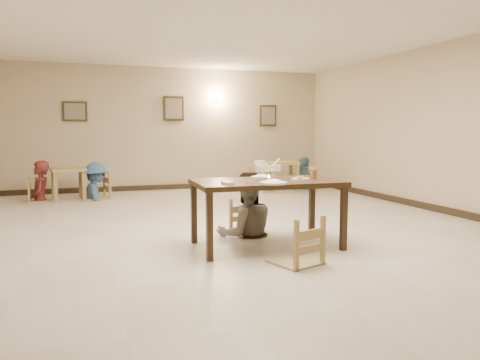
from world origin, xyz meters
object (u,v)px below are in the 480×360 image
object	(u,v)px
bg_table_left	(68,174)
bg_diner_b	(95,162)
chair_near	(296,218)
bg_table_right	(282,167)
bg_diner_a	(39,161)
bg_diner_c	(261,160)
main_table	(267,187)
bg_chair_rr	(304,170)
main_diner	(246,172)
bg_chair_lr	(96,174)
bg_chair_rl	(261,169)
drink_glass	(313,173)
curry_warmer	(269,168)
bg_chair_ll	(40,179)
bg_diner_d	(304,156)
chair_far	(248,202)

from	to	relation	value
bg_table_left	bg_diner_b	size ratio (longest dim) A/B	0.48
chair_near	bg_table_right	size ratio (longest dim) A/B	1.25
bg_diner_a	bg_diner_c	distance (m)	4.90
main_table	chair_near	world-z (taller)	chair_near
bg_chair_rr	main_diner	bearing A→B (deg)	-45.43
bg_chair_lr	bg_diner_c	xyz separation A→B (m)	(3.79, 0.05, 0.22)
chair_near	bg_chair_rl	bearing A→B (deg)	-125.70
drink_glass	bg_table_right	size ratio (longest dim) A/B	0.19
curry_warmer	bg_diner_a	xyz separation A→B (m)	(-3.05, 5.04, -0.15)
main_table	bg_diner_a	world-z (taller)	bg_diner_a
curry_warmer	main_table	bearing A→B (deg)	117.02
bg_diner_c	bg_chair_lr	bearing A→B (deg)	-70.12
chair_near	bg_diner_b	world-z (taller)	bg_diner_b
bg_table_left	bg_chair_ll	distance (m)	0.56
bg_table_left	bg_chair_rr	world-z (taller)	bg_chair_rr
bg_chair_lr	bg_diner_a	bearing A→B (deg)	-103.38
bg_chair_ll	bg_diner_d	bearing A→B (deg)	-93.15
main_diner	bg_diner_a	xyz separation A→B (m)	(-3.02, 4.28, -0.04)
chair_far	bg_chair_ll	bearing A→B (deg)	117.12
bg_table_right	chair_near	bearing A→B (deg)	-112.31
chair_far	drink_glass	xyz separation A→B (m)	(0.63, -0.76, 0.47)
main_diner	drink_glass	xyz separation A→B (m)	(0.67, -0.70, 0.03)
main_diner	bg_chair_ll	bearing A→B (deg)	-52.04
chair_far	bg_chair_ll	world-z (taller)	bg_chair_ll
bg_chair_lr	bg_diner_a	xyz separation A→B (m)	(-1.11, -0.00, 0.30)
bg_chair_ll	bg_diner_d	xyz separation A→B (m)	(6.02, 0.01, 0.36)
main_table	bg_chair_ll	bearing A→B (deg)	122.82
chair_far	bg_table_left	size ratio (longest dim) A/B	1.18
main_table	chair_far	distance (m)	0.85
main_diner	bg_diner_b	xyz separation A→B (m)	(-1.91, 4.28, -0.09)
chair_near	bg_chair_rr	xyz separation A→B (m)	(2.96, 5.82, -0.00)
curry_warmer	bg_diner_d	size ratio (longest dim) A/B	0.20
bg_table_right	bg_diner_a	xyz separation A→B (m)	(-5.46, -0.05, 0.27)
bg_chair_lr	bg_diner_d	distance (m)	4.92
main_diner	bg_chair_ll	xyz separation A→B (m)	(-3.02, 4.28, -0.41)
bg_diner_b	curry_warmer	bearing A→B (deg)	-170.92
chair_far	main_diner	xyz separation A→B (m)	(-0.05, -0.06, 0.43)
main_diner	bg_diner_b	bearing A→B (deg)	-63.19
bg_table_right	bg_chair_lr	bearing A→B (deg)	-179.33
bg_chair_lr	bg_diner_c	bearing A→B (deg)	77.36
bg_diner_c	bg_chair_rl	bearing A→B (deg)	109.13
drink_glass	bg_diner_a	distance (m)	6.20
bg_chair_rr	bg_chair_rl	bearing A→B (deg)	-102.67
bg_diner_d	bg_chair_ll	bearing A→B (deg)	84.56
drink_glass	bg_chair_lr	xyz separation A→B (m)	(-2.58, 4.98, -0.37)
bg_diner_a	bg_diner_b	bearing A→B (deg)	87.93
main_diner	bg_table_left	size ratio (longest dim) A/B	2.32
main_diner	curry_warmer	xyz separation A→B (m)	(0.03, -0.75, 0.11)
bg_chair_ll	chair_near	bearing A→B (deg)	-155.49
bg_diner_b	bg_diner_c	world-z (taller)	bg_diner_b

